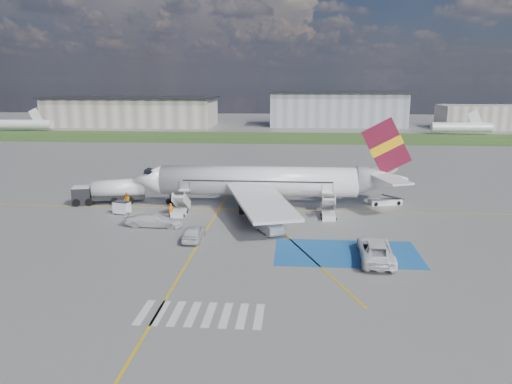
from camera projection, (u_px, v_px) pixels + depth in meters
ground at (249, 238)px, 53.35m from camera, size 400.00×400.00×0.00m
grass_strip at (278, 138)px, 145.74m from camera, size 400.00×30.00×0.01m
taxiway_line_main at (257, 210)px, 65.02m from camera, size 120.00×0.20×0.01m
taxiway_line_cross at (182, 272)px, 44.01m from camera, size 0.20×60.00×0.01m
taxiway_line_diag at (257, 210)px, 65.02m from camera, size 20.71×56.45×0.01m
staging_box at (347, 253)px, 48.71m from camera, size 14.00×8.00×0.01m
crosswalk at (201, 314)px, 35.98m from camera, size 9.00×4.00×0.01m
terminal_west at (132, 112)px, 182.85m from camera, size 60.00×22.00×10.00m
terminal_centre at (337, 109)px, 181.81m from camera, size 48.00×18.00×12.00m
terminal_east at (500, 117)px, 171.28m from camera, size 40.00×16.00×8.00m
airliner at (270, 181)px, 66.11m from camera, size 36.81×32.95×11.92m
airstairs_fwd at (180, 210)px, 62.40m from camera, size 1.90×5.20×3.60m
airstairs_aft at (328, 213)px, 61.00m from camera, size 1.90×5.20×3.60m
fuel_tanker at (110, 193)px, 68.18m from camera, size 9.79×4.87×3.24m
gpu_cart at (122, 208)px, 62.72m from camera, size 2.23×1.73×1.65m
belt_loader at (385, 202)px, 67.65m from camera, size 4.88×2.72×1.41m
car_silver_a at (194, 233)px, 52.46m from camera, size 2.06×4.97×1.68m
car_silver_b at (268, 225)px, 55.20m from camera, size 3.83×5.22×1.64m
van_white_a at (376, 247)px, 46.86m from camera, size 3.32×6.66×2.45m
van_white_b at (154, 218)px, 57.31m from camera, size 5.11×2.24×1.97m
crew_fwd at (171, 210)px, 61.20m from camera, size 0.76×0.71×1.75m
crew_nose at (127, 200)px, 66.51m from camera, size 1.12×1.11×1.83m
crew_aft at (294, 216)px, 58.56m from camera, size 0.54×1.05×1.71m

